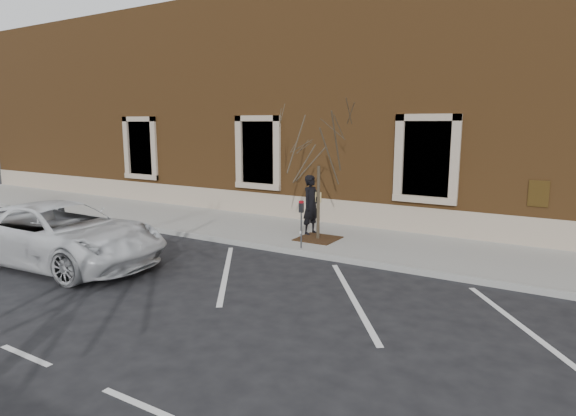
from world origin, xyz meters
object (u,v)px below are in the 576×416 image
Objects in this scene: parking_meter at (301,215)px; white_truck at (60,234)px; man at (311,205)px; sapling at (319,145)px.

parking_meter is 6.02m from white_truck.
white_truck is (-4.03, -5.45, -0.28)m from man.
white_truck is at bearing -131.85° from sapling.
sapling reaches higher than man.
parking_meter is 2.12m from sapling.
man is 6.79m from white_truck.
sapling is 0.70× the size of white_truck.
white_truck is (-4.49, -5.02, -2.07)m from sapling.
man reaches higher than white_truck.
sapling is at bearing -47.33° from white_truck.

